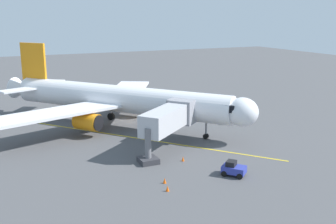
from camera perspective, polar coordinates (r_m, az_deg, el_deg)
ground_plane at (r=61.79m, az=-6.13°, el=-1.17°), size 220.00×220.00×0.00m
apron_lead_in_line at (r=53.09m, az=-5.01°, el=-3.63°), size 25.15×31.41×0.01m
airplane at (r=57.74m, az=-7.40°, el=1.82°), size 31.91×34.12×11.50m
jet_bridge at (r=47.78m, az=0.39°, el=-0.85°), size 10.12×8.76×5.40m
ground_crew_marshaller at (r=59.39m, az=9.00°, el=-0.98°), size 0.42×0.47×1.71m
tug_near_nose at (r=41.13m, az=9.29°, el=-7.97°), size 2.62×2.73×1.50m
safety_cone_nose_left at (r=37.35m, az=-0.07°, el=-10.81°), size 0.32×0.32×0.55m
safety_cone_nose_right at (r=61.81m, az=4.08°, el=-0.86°), size 0.32×0.32×0.55m
safety_cone_wing_port at (r=44.57m, az=2.14°, el=-6.65°), size 0.32×0.32×0.55m
safety_cone_wing_starboard at (r=38.99m, az=-0.48°, el=-9.71°), size 0.32×0.32×0.55m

